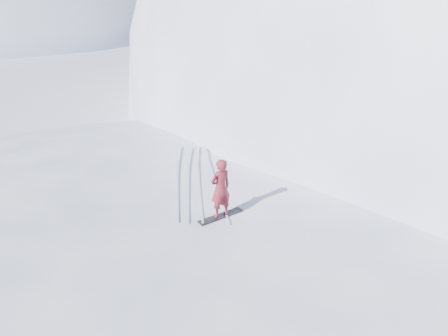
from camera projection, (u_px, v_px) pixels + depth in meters
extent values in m
plane|color=white|center=(173.00, 330.00, 11.92)|extent=(400.00, 400.00, 0.00)
ellipsoid|color=white|center=(221.00, 265.00, 14.54)|extent=(36.00, 28.00, 4.80)
ellipsoid|color=white|center=(382.00, 116.00, 29.11)|extent=(28.00, 24.00, 18.00)
ellipsoid|color=white|center=(109.00, 6.00, 115.04)|extent=(140.00, 90.00, 36.00)
ellipsoid|color=white|center=(155.00, 214.00, 17.53)|extent=(7.00, 6.30, 1.00)
ellipsoid|color=white|center=(399.00, 258.00, 14.91)|extent=(4.00, 3.60, 0.60)
cube|color=black|center=(221.00, 216.00, 12.75)|extent=(1.29, 1.15, 0.02)
imported|color=maroon|center=(221.00, 188.00, 12.37)|extent=(0.77, 0.75, 1.79)
cube|color=silver|center=(178.00, 177.00, 15.13)|extent=(1.24, 5.89, 0.04)
cube|color=silver|center=(188.00, 177.00, 15.10)|extent=(1.08, 5.92, 0.04)
cube|color=silver|center=(199.00, 178.00, 15.07)|extent=(1.19, 5.90, 0.04)
cube|color=silver|center=(214.00, 178.00, 15.02)|extent=(1.63, 5.81, 0.04)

